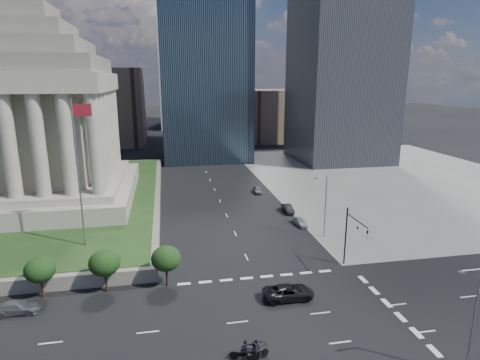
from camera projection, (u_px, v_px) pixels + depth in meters
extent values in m
plane|color=black|center=(198.00, 155.00, 132.36)|extent=(500.00, 500.00, 0.00)
cube|color=slate|center=(391.00, 176.00, 102.48)|extent=(68.00, 90.00, 0.03)
cylinder|color=slate|center=(78.00, 175.00, 53.08)|extent=(0.24, 0.24, 20.00)
cube|color=maroon|center=(82.00, 110.00, 51.22)|extent=(2.40, 0.05, 1.60)
cube|color=black|center=(204.00, 59.00, 120.60)|extent=(26.00, 26.00, 60.00)
cube|color=brown|center=(269.00, 115.00, 164.22)|extent=(20.00, 30.00, 20.00)
cube|color=brown|center=(111.00, 107.00, 152.14)|extent=(24.00, 30.00, 28.00)
cylinder|color=black|center=(346.00, 236.00, 53.10)|extent=(0.18, 0.18, 8.00)
cylinder|color=black|center=(357.00, 220.00, 49.70)|extent=(0.14, 5.50, 0.14)
cube|color=black|center=(367.00, 235.00, 47.27)|extent=(0.30, 0.30, 1.10)
cylinder|color=slate|center=(473.00, 323.00, 32.55)|extent=(0.16, 0.16, 10.00)
cylinder|color=slate|center=(472.00, 270.00, 31.21)|extent=(1.80, 0.12, 0.12)
cube|color=slate|center=(461.00, 272.00, 31.07)|extent=(0.50, 0.22, 0.14)
cylinder|color=slate|center=(325.00, 207.00, 62.09)|extent=(0.16, 0.16, 10.00)
cylinder|color=slate|center=(321.00, 177.00, 60.75)|extent=(1.80, 0.12, 0.12)
cube|color=slate|center=(316.00, 178.00, 60.61)|extent=(0.50, 0.22, 0.14)
imported|color=black|center=(289.00, 292.00, 45.34)|extent=(2.71, 5.86, 1.63)
imported|color=#595C60|center=(17.00, 307.00, 42.60)|extent=(1.94, 4.57, 1.31)
imported|color=#9C9FA5|center=(300.00, 222.00, 68.15)|extent=(4.07, 2.03, 1.33)
imported|color=black|center=(288.00, 209.00, 74.88)|extent=(1.63, 4.39, 1.43)
imported|color=slate|center=(258.00, 190.00, 87.74)|extent=(2.23, 4.45, 1.45)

